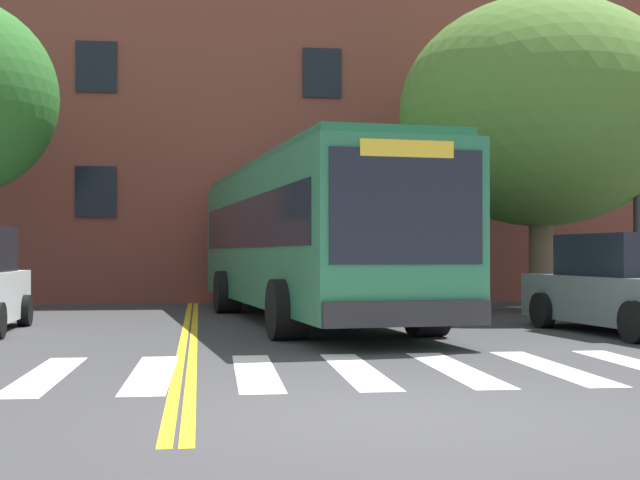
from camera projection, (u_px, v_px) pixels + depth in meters
The scene contains 8 objects.
ground_plane at pixel (386, 417), 7.62m from camera, with size 120.00×120.00×0.00m, color #38383A.
crosswalk at pixel (406, 369), 10.67m from camera, with size 11.35×3.53×0.01m.
lane_line_yellow_inner at pixel (190, 304), 24.18m from camera, with size 0.12×36.00×0.01m, color gold.
lane_line_yellow_outer at pixel (196, 304), 24.20m from camera, with size 0.12×36.00×0.01m, color gold.
city_bus at pixel (305, 235), 18.28m from camera, with size 3.89×12.58×3.23m.
car_grey_far_lane at pixel (633, 288), 15.45m from camera, with size 2.55×4.91×1.73m.
street_tree_curbside_large at pixel (541, 113), 21.11m from camera, with size 8.02×7.91×7.45m.
building_facade at pixel (302, 113), 30.15m from camera, with size 31.19×10.15×12.26m.
Camera 1 is at (-1.59, -7.49, 1.41)m, focal length 50.00 mm.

